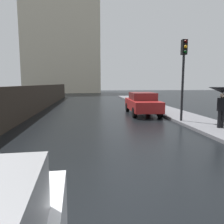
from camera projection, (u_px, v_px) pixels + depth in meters
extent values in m
plane|color=black|center=(125.00, 196.00, 4.11)|extent=(120.00, 120.00, 0.00)
cube|color=maroon|center=(142.00, 105.00, 14.78)|extent=(1.90, 4.57, 0.67)
cube|color=maroon|center=(142.00, 96.00, 14.70)|extent=(1.61, 2.27, 0.49)
cylinder|color=black|center=(127.00, 107.00, 16.24)|extent=(0.24, 0.65, 0.65)
cylinder|color=black|center=(149.00, 107.00, 16.35)|extent=(0.24, 0.65, 0.65)
cylinder|color=black|center=(134.00, 113.00, 13.30)|extent=(0.24, 0.65, 0.65)
cylinder|color=black|center=(160.00, 112.00, 13.41)|extent=(0.24, 0.65, 0.65)
cylinder|color=black|center=(219.00, 119.00, 9.64)|extent=(0.14, 0.14, 0.75)
cylinder|color=black|center=(222.00, 119.00, 9.69)|extent=(0.14, 0.14, 0.75)
cylinder|color=black|center=(222.00, 104.00, 9.58)|extent=(0.39, 0.39, 0.58)
sphere|color=beige|center=(222.00, 96.00, 9.53)|extent=(0.20, 0.20, 0.20)
cylinder|color=#4C4C51|center=(222.00, 97.00, 9.53)|extent=(0.02, 0.02, 0.81)
cone|color=black|center=(223.00, 90.00, 9.50)|extent=(1.16, 1.16, 0.26)
cylinder|color=black|center=(182.00, 88.00, 11.30)|extent=(0.12, 0.12, 3.40)
cube|color=black|center=(184.00, 47.00, 11.03)|extent=(0.26, 0.26, 0.75)
sphere|color=#360503|center=(186.00, 41.00, 10.83)|extent=(0.17, 0.17, 0.17)
sphere|color=orange|center=(186.00, 47.00, 10.86)|extent=(0.17, 0.17, 0.17)
sphere|color=black|center=(185.00, 52.00, 10.89)|extent=(0.17, 0.17, 0.17)
cube|color=beige|center=(61.00, 24.00, 46.12)|extent=(16.57, 8.29, 28.89)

